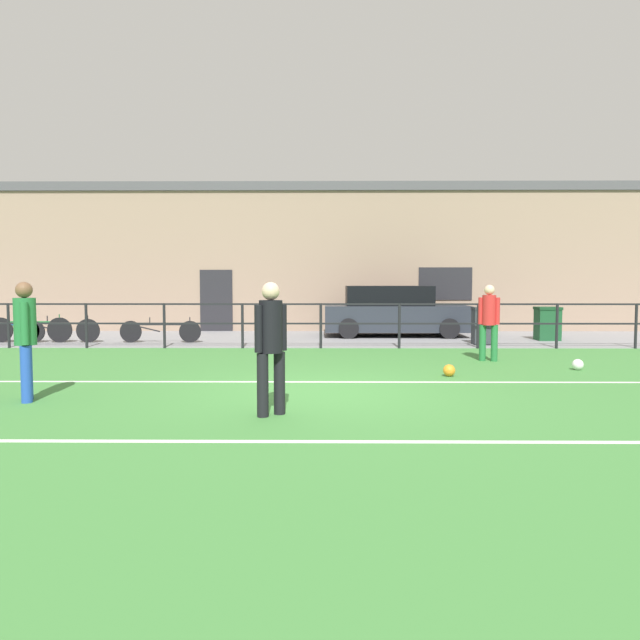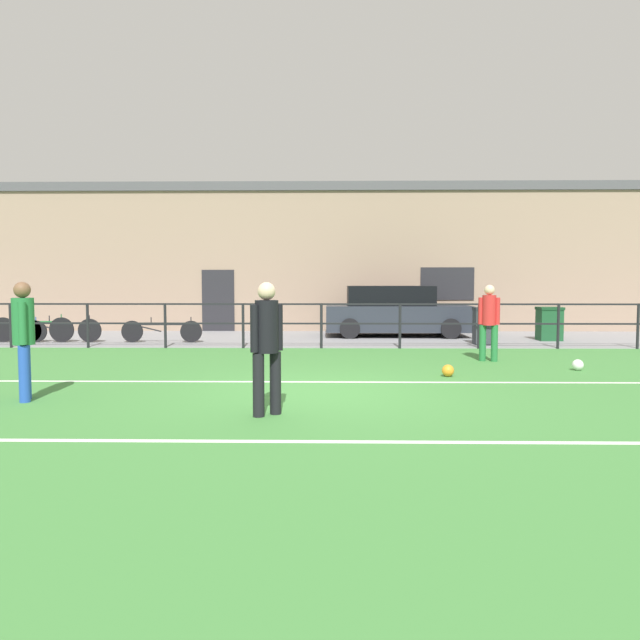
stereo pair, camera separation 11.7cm
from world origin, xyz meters
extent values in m
cube|color=#42843D|center=(0.00, 0.00, -0.02)|extent=(60.00, 44.00, 0.04)
cube|color=white|center=(0.00, 0.94, 0.00)|extent=(36.00, 0.11, 0.00)
cube|color=white|center=(0.00, -2.79, 0.00)|extent=(36.00, 0.11, 0.00)
cube|color=gray|center=(0.00, 8.50, 0.01)|extent=(48.00, 5.00, 0.02)
cylinder|color=black|center=(-8.00, 6.00, 0.57)|extent=(0.07, 0.07, 1.15)
cylinder|color=black|center=(-6.00, 6.00, 0.57)|extent=(0.07, 0.07, 1.15)
cylinder|color=black|center=(-4.00, 6.00, 0.57)|extent=(0.07, 0.07, 1.15)
cylinder|color=black|center=(-2.00, 6.00, 0.57)|extent=(0.07, 0.07, 1.15)
cylinder|color=black|center=(0.00, 6.00, 0.57)|extent=(0.07, 0.07, 1.15)
cylinder|color=black|center=(2.00, 6.00, 0.57)|extent=(0.07, 0.07, 1.15)
cylinder|color=black|center=(4.00, 6.00, 0.57)|extent=(0.07, 0.07, 1.15)
cylinder|color=black|center=(6.00, 6.00, 0.57)|extent=(0.07, 0.07, 1.15)
cylinder|color=black|center=(8.00, 6.00, 0.57)|extent=(0.07, 0.07, 1.15)
cube|color=black|center=(0.00, 6.00, 1.13)|extent=(36.00, 0.04, 0.04)
cube|color=black|center=(0.00, 6.00, 0.63)|extent=(36.00, 0.04, 0.04)
cube|color=gray|center=(0.00, 12.20, 2.38)|extent=(28.00, 2.40, 4.75)
cube|color=#232328|center=(-3.59, 10.98, 1.05)|extent=(1.10, 0.04, 2.10)
cube|color=#232328|center=(4.17, 10.98, 1.63)|extent=(1.80, 0.04, 1.10)
cube|color=#4C4C51|center=(0.00, 12.20, 4.90)|extent=(28.00, 2.56, 0.30)
cylinder|color=black|center=(-0.67, -1.63, 0.40)|extent=(0.15, 0.15, 0.80)
cylinder|color=black|center=(-0.47, -1.48, 0.40)|extent=(0.15, 0.15, 0.80)
cylinder|color=black|center=(-0.57, -1.56, 1.13)|extent=(0.30, 0.30, 0.66)
sphere|color=beige|center=(-0.57, -1.56, 1.58)|extent=(0.23, 0.23, 0.23)
cylinder|color=black|center=(-0.71, -1.67, 1.12)|extent=(0.10, 0.10, 0.59)
cylinder|color=black|center=(-0.43, -1.45, 1.12)|extent=(0.10, 0.10, 0.59)
cylinder|color=#237038|center=(3.49, 3.65, 0.39)|extent=(0.14, 0.14, 0.77)
cylinder|color=#237038|center=(3.72, 3.58, 0.39)|extent=(0.14, 0.14, 0.77)
cylinder|color=red|center=(3.61, 3.62, 1.09)|extent=(0.29, 0.29, 0.64)
sphere|color=beige|center=(3.61, 3.62, 1.52)|extent=(0.22, 0.22, 0.22)
cylinder|color=red|center=(3.44, 3.67, 1.08)|extent=(0.10, 0.10, 0.57)
cylinder|color=red|center=(3.77, 3.57, 1.08)|extent=(0.10, 0.10, 0.57)
cylinder|color=blue|center=(-4.08, -0.80, 0.40)|extent=(0.15, 0.15, 0.80)
cylinder|color=blue|center=(-4.18, -0.57, 0.40)|extent=(0.15, 0.15, 0.80)
cylinder|color=#237038|center=(-4.13, -0.69, 1.14)|extent=(0.30, 0.30, 0.66)
sphere|color=brown|center=(-4.13, -0.69, 1.58)|extent=(0.23, 0.23, 0.23)
cylinder|color=#237038|center=(-4.06, -0.85, 1.12)|extent=(0.10, 0.10, 0.59)
cylinder|color=#237038|center=(-4.20, -0.52, 1.12)|extent=(0.10, 0.10, 0.59)
sphere|color=orange|center=(2.34, 1.55, 0.11)|extent=(0.22, 0.22, 0.22)
sphere|color=white|center=(4.97, 2.33, 0.11)|extent=(0.21, 0.21, 0.21)
cube|color=#282D38|center=(2.29, 9.26, 0.58)|extent=(4.37, 1.83, 0.79)
cube|color=black|center=(2.07, 9.26, 1.27)|extent=(2.62, 1.54, 0.60)
cylinder|color=black|center=(0.81, 8.38, 0.32)|extent=(0.60, 0.18, 0.60)
cylinder|color=black|center=(3.78, 8.38, 0.32)|extent=(0.60, 0.18, 0.60)
cylinder|color=black|center=(0.81, 10.14, 0.32)|extent=(0.60, 0.18, 0.60)
cylinder|color=black|center=(3.78, 10.14, 0.32)|extent=(0.60, 0.18, 0.60)
cylinder|color=black|center=(-8.88, 7.20, 0.37)|extent=(0.69, 0.04, 0.69)
cylinder|color=black|center=(-7.24, 7.20, 0.37)|extent=(0.69, 0.04, 0.69)
cube|color=#1E6633|center=(-8.06, 7.20, 0.59)|extent=(1.28, 0.04, 0.04)
cube|color=#1E6633|center=(-8.47, 7.20, 0.48)|extent=(0.80, 0.03, 0.25)
cylinder|color=#1E6633|center=(-8.34, 7.20, 0.69)|extent=(0.03, 0.03, 0.20)
cylinder|color=#1E6633|center=(-7.24, 7.20, 0.66)|extent=(0.03, 0.03, 0.28)
cylinder|color=black|center=(-7.95, 7.20, 0.32)|extent=(0.60, 0.04, 0.60)
cube|color=#234C99|center=(-8.76, 7.20, 0.52)|extent=(1.27, 0.04, 0.04)
cylinder|color=#234C99|center=(-7.95, 7.20, 0.59)|extent=(0.03, 0.03, 0.28)
cylinder|color=black|center=(-8.11, 7.20, 0.35)|extent=(0.65, 0.04, 0.65)
cylinder|color=black|center=(-6.45, 7.20, 0.35)|extent=(0.65, 0.04, 0.65)
cube|color=black|center=(-7.28, 7.20, 0.56)|extent=(1.30, 0.04, 0.04)
cube|color=black|center=(-7.70, 7.20, 0.45)|extent=(0.81, 0.03, 0.24)
cylinder|color=black|center=(-7.57, 7.20, 0.66)|extent=(0.03, 0.03, 0.20)
cylinder|color=black|center=(-6.45, 7.20, 0.63)|extent=(0.03, 0.03, 0.28)
cylinder|color=black|center=(-5.26, 7.20, 0.32)|extent=(0.60, 0.04, 0.60)
cylinder|color=black|center=(-3.62, 7.20, 0.32)|extent=(0.60, 0.04, 0.60)
cube|color=black|center=(-4.44, 7.20, 0.52)|extent=(1.28, 0.04, 0.04)
cube|color=black|center=(-4.85, 7.20, 0.42)|extent=(0.81, 0.03, 0.22)
cylinder|color=black|center=(-4.73, 7.20, 0.62)|extent=(0.03, 0.03, 0.20)
cylinder|color=black|center=(-3.62, 7.20, 0.59)|extent=(0.03, 0.03, 0.28)
cube|color=#33383D|center=(4.33, 6.80, 0.48)|extent=(0.51, 0.43, 0.92)
cube|color=#282C30|center=(4.33, 6.80, 0.98)|extent=(0.54, 0.46, 0.08)
cube|color=#194C28|center=(6.49, 7.93, 0.46)|extent=(0.62, 0.52, 0.88)
cube|color=#143D20|center=(6.49, 7.93, 0.94)|extent=(0.66, 0.56, 0.08)
camera|label=1|loc=(0.11, -8.93, 1.70)|focal=33.01mm
camera|label=2|loc=(0.23, -8.93, 1.70)|focal=33.01mm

